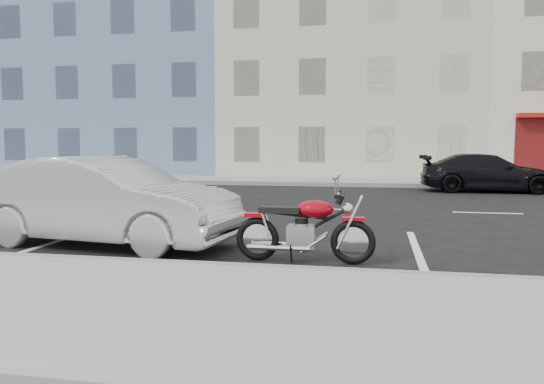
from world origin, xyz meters
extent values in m
plane|color=black|center=(0.00, 0.00, 0.00)|extent=(120.00, 120.00, 0.00)
cube|color=gray|center=(-5.00, 8.70, 0.07)|extent=(80.00, 3.40, 0.15)
cube|color=gray|center=(-5.00, -7.00, 0.08)|extent=(80.00, 0.12, 0.16)
cube|color=gray|center=(-5.00, 7.00, 0.08)|extent=(80.00, 0.12, 0.16)
cube|color=slate|center=(-14.00, 16.30, 6.50)|extent=(12.00, 12.00, 13.00)
cube|color=#BDB49F|center=(-2.00, 16.30, 5.75)|extent=(12.00, 12.00, 11.50)
torus|color=black|center=(-0.24, -6.08, 0.30)|extent=(0.63, 0.10, 0.63)
torus|color=black|center=(-1.60, -6.08, 0.30)|extent=(0.63, 0.10, 0.63)
cube|color=maroon|center=(-0.24, -6.08, 0.63)|extent=(0.32, 0.12, 0.05)
cube|color=maroon|center=(-1.64, -6.08, 0.65)|extent=(0.28, 0.15, 0.06)
cube|color=gray|center=(-0.97, -6.08, 0.36)|extent=(0.39, 0.28, 0.32)
ellipsoid|color=maroon|center=(-0.78, -6.08, 0.75)|extent=(0.52, 0.32, 0.25)
cube|color=black|center=(-1.28, -6.08, 0.73)|extent=(0.58, 0.24, 0.08)
cylinder|color=silver|center=(-0.46, -6.08, 0.97)|extent=(0.03, 0.66, 0.03)
sphere|color=silver|center=(-0.33, -6.08, 0.77)|extent=(0.16, 0.16, 0.16)
cylinder|color=silver|center=(-1.28, -6.21, 0.21)|extent=(0.89, 0.08, 0.07)
cylinder|color=silver|center=(-1.28, -5.95, 0.21)|extent=(0.89, 0.08, 0.07)
cylinder|color=silver|center=(-0.29, -6.08, 0.58)|extent=(0.36, 0.04, 0.74)
cylinder|color=black|center=(-0.76, -6.08, 0.52)|extent=(0.75, 0.05, 0.46)
imported|color=#A4A7AC|center=(-5.01, -5.44, 0.73)|extent=(4.62, 2.14, 1.47)
imported|color=black|center=(3.13, 5.86, 0.65)|extent=(4.51, 1.84, 1.31)
camera|label=1|loc=(-0.65, -13.41, 1.69)|focal=35.00mm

